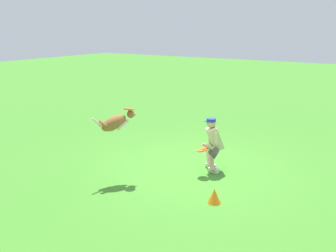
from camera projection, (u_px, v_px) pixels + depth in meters
ground_plane at (191, 168)px, 8.93m from camera, size 60.00×60.00×0.00m
person at (213, 143)px, 8.62m from camera, size 0.56×0.71×1.29m
dog at (116, 122)px, 7.95m from camera, size 0.62×0.88×0.51m
frisbee_flying at (129, 109)px, 7.97m from camera, size 0.27×0.27×0.07m
frisbee_held at (203, 150)px, 8.38m from camera, size 0.37×0.38×0.12m
training_cone at (214, 196)px, 7.12m from camera, size 0.27×0.27×0.30m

